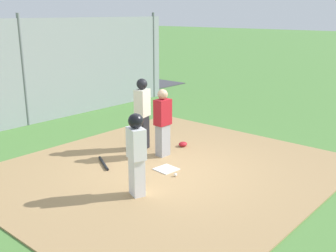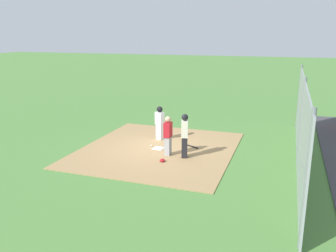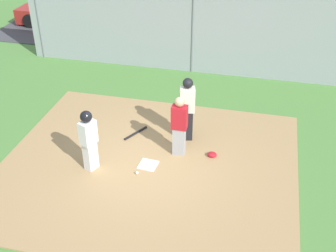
{
  "view_description": "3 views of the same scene",
  "coord_description": "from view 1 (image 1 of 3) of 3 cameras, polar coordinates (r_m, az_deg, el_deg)",
  "views": [
    {
      "loc": [
        6.2,
        5.46,
        3.38
      ],
      "look_at": [
        -0.04,
        0.01,
        1.02
      ],
      "focal_mm": 43.07,
      "sensor_mm": 36.0,
      "label": 1
    },
    {
      "loc": [
        -13.46,
        -5.14,
        4.82
      ],
      "look_at": [
        0.45,
        -0.29,
        0.96
      ],
      "focal_mm": 37.24,
      "sensor_mm": 36.0,
      "label": 2
    },
    {
      "loc": [
        -2.46,
        8.18,
        6.5
      ],
      "look_at": [
        -0.31,
        -0.81,
        0.72
      ],
      "focal_mm": 46.27,
      "sensor_mm": 36.0,
      "label": 3
    }
  ],
  "objects": [
    {
      "name": "ground_plane",
      "position": [
        8.93,
        -0.25,
        -6.36
      ],
      "size": [
        140.0,
        140.0,
        0.0
      ],
      "primitive_type": "plane",
      "color": "#51843D"
    },
    {
      "name": "dirt_infield",
      "position": [
        8.92,
        -0.25,
        -6.27
      ],
      "size": [
        7.2,
        6.4,
        0.03
      ],
      "primitive_type": "cube",
      "color": "#A88456",
      "rests_on": "ground_plane"
    },
    {
      "name": "home_plate",
      "position": [
        8.91,
        -0.25,
        -6.13
      ],
      "size": [
        0.48,
        0.48,
        0.02
      ],
      "primitive_type": "cube",
      "rotation": [
        0.0,
        0.0,
        -0.09
      ],
      "color": "white",
      "rests_on": "dirt_infield"
    },
    {
      "name": "catcher",
      "position": [
        9.51,
        -0.75,
        0.61
      ],
      "size": [
        0.38,
        0.27,
        1.62
      ],
      "rotation": [
        0.0,
        0.0,
        1.55
      ],
      "color": "#9E9EA3",
      "rests_on": "dirt_infield"
    },
    {
      "name": "umpire",
      "position": [
        10.0,
        -3.64,
        1.95
      ],
      "size": [
        0.43,
        0.34,
        1.79
      ],
      "rotation": [
        0.0,
        0.0,
        1.81
      ],
      "color": "black",
      "rests_on": "dirt_infield"
    },
    {
      "name": "runner",
      "position": [
        7.44,
        -4.51,
        -3.39
      ],
      "size": [
        0.38,
        0.45,
        1.59
      ],
      "rotation": [
        0.0,
        0.0,
        2.76
      ],
      "color": "silver",
      "rests_on": "dirt_infield"
    },
    {
      "name": "baseball_bat",
      "position": [
        9.3,
        -9.11,
        -5.23
      ],
      "size": [
        0.44,
        0.76,
        0.06
      ],
      "primitive_type": "cylinder",
      "rotation": [
        0.0,
        1.57,
        4.23
      ],
      "color": "black",
      "rests_on": "dirt_infield"
    },
    {
      "name": "catcher_mask",
      "position": [
        10.39,
        2.12,
        -2.58
      ],
      "size": [
        0.24,
        0.2,
        0.12
      ],
      "primitive_type": "ellipsoid",
      "color": "#B21923",
      "rests_on": "dirt_infield"
    },
    {
      "name": "baseball",
      "position": [
        8.55,
        1.06,
        -6.92
      ],
      "size": [
        0.07,
        0.07,
        0.07
      ],
      "primitive_type": "sphere",
      "color": "white",
      "rests_on": "dirt_infield"
    },
    {
      "name": "backstop_fence",
      "position": [
        12.88,
        -19.79,
        7.03
      ],
      "size": [
        12.0,
        0.1,
        3.35
      ],
      "color": "#93999E",
      "rests_on": "ground_plane"
    },
    {
      "name": "parked_car_silver",
      "position": [
        17.73,
        -15.94,
        6.3
      ],
      "size": [
        4.3,
        2.1,
        1.28
      ],
      "rotation": [
        0.0,
        0.0,
        3.21
      ],
      "color": "#B2B2B7",
      "rests_on": "parking_lot"
    }
  ]
}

